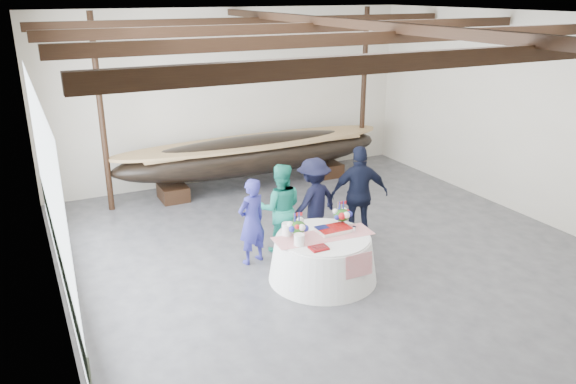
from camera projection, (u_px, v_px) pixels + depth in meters
name	position (u px, v px, depth m)	size (l,w,h in m)	color
floor	(350.00, 266.00, 10.58)	(10.00, 12.00, 0.01)	#3D3D42
wall_back	(232.00, 96.00, 14.87)	(10.00, 0.02, 4.50)	silver
wall_left	(48.00, 194.00, 7.73)	(0.02, 12.00, 4.50)	silver
wall_right	(554.00, 123.00, 11.91)	(0.02, 12.00, 4.50)	silver
ceiling	(360.00, 17.00, 9.05)	(10.00, 12.00, 0.01)	white
pavilion_structure	(333.00, 44.00, 9.94)	(9.80, 11.76, 4.50)	black
open_bay	(50.00, 200.00, 8.74)	(0.03, 7.00, 3.20)	silver
longboat_display	(254.00, 155.00, 14.57)	(7.33, 1.47, 1.37)	black
banquet_table	(323.00, 257.00, 10.00)	(1.94, 1.94, 0.83)	silver
tabletop_items	(319.00, 225.00, 9.93)	(1.83, 0.97, 0.40)	#B5121F
guest_woman_blue	(252.00, 221.00, 10.47)	(0.61, 0.40, 1.67)	navy
guest_woman_teal	(280.00, 208.00, 10.91)	(0.88, 0.68, 1.80)	#1B8C74
guest_man_left	(314.00, 202.00, 11.23)	(1.17, 0.67, 1.81)	black
guest_man_right	(359.00, 194.00, 11.35)	(1.18, 0.49, 2.01)	black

